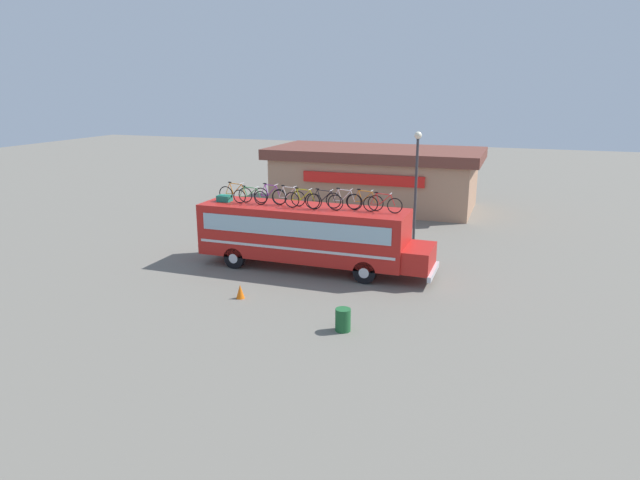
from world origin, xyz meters
TOP-DOWN VIEW (x-y plane):
  - ground_plane at (0.00, 0.00)m, footprint 120.00×120.00m
  - bus at (0.24, -0.00)m, footprint 11.02×2.65m
  - luggage_bag_1 at (-3.98, -0.11)m, footprint 0.63×0.51m
  - rooftop_bicycle_1 at (-3.45, 0.01)m, footprint 1.76×0.44m
  - rooftop_bicycle_2 at (-2.55, -0.27)m, footprint 1.74×0.44m
  - rooftop_bicycle_3 at (-1.68, 0.11)m, footprint 1.69×0.44m
  - rooftop_bicycle_4 at (-0.71, 0.01)m, footprint 1.68×0.44m
  - rooftop_bicycle_5 at (0.15, -0.35)m, footprint 1.80×0.44m
  - rooftop_bicycle_6 at (1.12, -0.28)m, footprint 1.81×0.44m
  - rooftop_bicycle_7 at (1.94, 0.11)m, footprint 1.72×0.44m
  - rooftop_bicycle_8 at (2.86, 0.23)m, footprint 1.73×0.44m
  - rooftop_bicycle_9 at (3.73, 0.03)m, footprint 1.76×0.44m
  - roadside_building at (-0.36, 14.93)m, footprint 14.61×7.20m
  - trash_bin at (3.90, -6.16)m, footprint 0.54×0.54m
  - traffic_cone at (-0.94, -4.57)m, footprint 0.34×0.34m
  - street_lamp at (4.15, 5.80)m, footprint 0.38×0.38m

SIDE VIEW (x-z plane):
  - ground_plane at x=0.00m, z-range 0.00..0.00m
  - traffic_cone at x=-0.94m, z-range 0.00..0.58m
  - trash_bin at x=3.90m, z-range 0.00..0.81m
  - bus at x=0.24m, z-range 0.23..3.16m
  - roadside_building at x=-0.36m, z-range 0.05..4.18m
  - luggage_bag_1 at x=-3.98m, z-range 2.94..3.23m
  - rooftop_bicycle_2 at x=-2.55m, z-range 2.87..3.74m
  - rooftop_bicycle_9 at x=3.73m, z-range 2.86..3.77m
  - rooftop_bicycle_4 at x=-0.71m, z-range 2.86..3.81m
  - rooftop_bicycle_8 at x=2.86m, z-range 2.86..3.81m
  - rooftop_bicycle_5 at x=0.15m, z-range 2.86..3.81m
  - rooftop_bicycle_6 at x=1.12m, z-range 2.86..3.81m
  - rooftop_bicycle_1 at x=-3.45m, z-range 2.86..3.81m
  - rooftop_bicycle_7 at x=1.94m, z-range 2.85..3.82m
  - rooftop_bicycle_3 at x=-1.68m, z-range 2.85..3.83m
  - street_lamp at x=4.15m, z-range 0.84..6.87m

